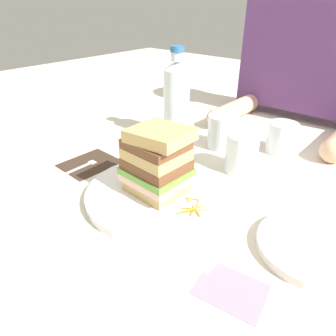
{
  "coord_description": "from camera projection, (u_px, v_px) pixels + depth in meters",
  "views": [
    {
      "loc": [
        0.36,
        -0.4,
        0.36
      ],
      "look_at": [
        0.0,
        0.01,
        0.06
      ],
      "focal_mm": 32.55,
      "sensor_mm": 36.0,
      "label": 1
    }
  ],
  "objects": [
    {
      "name": "knife",
      "position": [
        233.0,
        238.0,
        0.52
      ],
      "size": [
        0.03,
        0.2,
        0.0
      ],
      "color": "silver",
      "rests_on": "ground_plane"
    },
    {
      "name": "side_plate",
      "position": [
        312.0,
        247.0,
        0.49
      ],
      "size": [
        0.18,
        0.18,
        0.02
      ],
      "primitive_type": "cylinder",
      "color": "white",
      "rests_on": "ground_plane"
    },
    {
      "name": "main_plate",
      "position": [
        158.0,
        194.0,
        0.63
      ],
      "size": [
        0.29,
        0.29,
        0.02
      ],
      "primitive_type": "cylinder",
      "color": "white",
      "rests_on": "ground_plane"
    },
    {
      "name": "carrot_shred_1",
      "position": [
        140.0,
        175.0,
        0.67
      ],
      "size": [
        0.01,
        0.02,
        0.0
      ],
      "primitive_type": "cylinder",
      "rotation": [
        0.0,
        1.57,
        1.22
      ],
      "color": "orange",
      "rests_on": "main_plate"
    },
    {
      "name": "carrot_shred_11",
      "position": [
        196.0,
        211.0,
        0.56
      ],
      "size": [
        0.03,
        0.02,
        0.0
      ],
      "primitive_type": "cylinder",
      "rotation": [
        0.0,
        1.57,
        2.6
      ],
      "color": "orange",
      "rests_on": "main_plate"
    },
    {
      "name": "carrot_shred_4",
      "position": [
        136.0,
        178.0,
        0.66
      ],
      "size": [
        0.01,
        0.02,
        0.0
      ],
      "primitive_type": "cylinder",
      "rotation": [
        0.0,
        1.57,
        1.26
      ],
      "color": "orange",
      "rests_on": "main_plate"
    },
    {
      "name": "juice_glass",
      "position": [
        241.0,
        155.0,
        0.71
      ],
      "size": [
        0.07,
        0.07,
        0.09
      ],
      "color": "white",
      "rests_on": "ground_plane"
    },
    {
      "name": "empty_tumbler_1",
      "position": [
        222.0,
        132.0,
        0.82
      ],
      "size": [
        0.08,
        0.08,
        0.09
      ],
      "primitive_type": "cylinder",
      "color": "silver",
      "rests_on": "ground_plane"
    },
    {
      "name": "carrot_shred_2",
      "position": [
        136.0,
        172.0,
        0.68
      ],
      "size": [
        0.01,
        0.02,
        0.0
      ],
      "primitive_type": "cylinder",
      "rotation": [
        0.0,
        1.57,
        5.3
      ],
      "color": "orange",
      "rests_on": "main_plate"
    },
    {
      "name": "carrot_shred_10",
      "position": [
        194.0,
        208.0,
        0.57
      ],
      "size": [
        0.01,
        0.03,
        0.0
      ],
      "primitive_type": "cylinder",
      "rotation": [
        0.0,
        1.57,
        1.16
      ],
      "color": "orange",
      "rests_on": "main_plate"
    },
    {
      "name": "carrot_shred_13",
      "position": [
        199.0,
        211.0,
        0.56
      ],
      "size": [
        0.02,
        0.03,
        0.0
      ],
      "primitive_type": "cylinder",
      "rotation": [
        0.0,
        1.57,
        0.98
      ],
      "color": "orange",
      "rests_on": "main_plate"
    },
    {
      "name": "napkin_dark",
      "position": [
        90.0,
        163.0,
        0.76
      ],
      "size": [
        0.11,
        0.13,
        0.0
      ],
      "primitive_type": "cube",
      "rotation": [
        0.0,
        0.0,
        -0.02
      ],
      "color": "#38281E",
      "rests_on": "ground_plane"
    },
    {
      "name": "carrot_shred_6",
      "position": [
        197.0,
        205.0,
        0.58
      ],
      "size": [
        0.02,
        0.03,
        0.0
      ],
      "primitive_type": "cylinder",
      "rotation": [
        0.0,
        1.57,
        2.06
      ],
      "color": "orange",
      "rests_on": "main_plate"
    },
    {
      "name": "carrot_shred_12",
      "position": [
        188.0,
        208.0,
        0.57
      ],
      "size": [
        0.02,
        0.02,
        0.0
      ],
      "primitive_type": "cylinder",
      "rotation": [
        0.0,
        1.57,
        0.63
      ],
      "color": "orange",
      "rests_on": "main_plate"
    },
    {
      "name": "carrot_shred_5",
      "position": [
        191.0,
        200.0,
        0.59
      ],
      "size": [
        0.03,
        0.01,
        0.0
      ],
      "primitive_type": "cylinder",
      "rotation": [
        0.0,
        1.57,
        0.47
      ],
      "color": "orange",
      "rests_on": "main_plate"
    },
    {
      "name": "sandwich",
      "position": [
        158.0,
        162.0,
        0.59
      ],
      "size": [
        0.12,
        0.11,
        0.14
      ],
      "color": "tan",
      "rests_on": "main_plate"
    },
    {
      "name": "carrot_shred_3",
      "position": [
        131.0,
        175.0,
        0.67
      ],
      "size": [
        0.01,
        0.02,
        0.0
      ],
      "primitive_type": "cylinder",
      "rotation": [
        0.0,
        1.57,
        4.22
      ],
      "color": "orange",
      "rests_on": "main_plate"
    },
    {
      "name": "empty_tumbler_0",
      "position": [
        282.0,
        137.0,
        0.8
      ],
      "size": [
        0.08,
        0.08,
        0.08
      ],
      "primitive_type": "cylinder",
      "color": "silver",
      "rests_on": "ground_plane"
    },
    {
      "name": "diner_across",
      "position": [
        319.0,
        35.0,
        0.92
      ],
      "size": [
        0.46,
        0.41,
        0.57
      ],
      "color": "#DBAD89",
      "rests_on": "ground_plane"
    },
    {
      "name": "ground_plane",
      "position": [
        164.0,
        193.0,
        0.65
      ],
      "size": [
        3.0,
        3.0,
        0.0
      ],
      "primitive_type": "plane",
      "color": "beige"
    },
    {
      "name": "carrot_shred_8",
      "position": [
        188.0,
        200.0,
        0.59
      ],
      "size": [
        0.02,
        0.01,
        0.0
      ],
      "primitive_type": "cylinder",
      "rotation": [
        0.0,
        1.57,
        5.76
      ],
      "color": "orange",
      "rests_on": "main_plate"
    },
    {
      "name": "fork",
      "position": [
        82.0,
        165.0,
        0.74
      ],
      "size": [
        0.02,
        0.17,
        0.0
      ],
      "color": "silver",
      "rests_on": "napkin_dark"
    },
    {
      "name": "carrot_shred_0",
      "position": [
        137.0,
        175.0,
        0.67
      ],
      "size": [
        0.02,
        0.01,
        0.0
      ],
      "primitive_type": "cylinder",
      "rotation": [
        0.0,
        1.57,
        6.07
      ],
      "color": "orange",
      "rests_on": "main_plate"
    },
    {
      "name": "napkin_pink",
      "position": [
        231.0,
        289.0,
        0.43
      ],
      "size": [
        0.11,
        0.09,
        0.0
      ],
      "primitive_type": "cube",
      "rotation": [
        0.0,
        0.0,
        0.16
      ],
      "color": "pink",
      "rests_on": "ground_plane"
    },
    {
      "name": "carrot_shred_7",
      "position": [
        183.0,
        212.0,
        0.56
      ],
      "size": [
        0.02,
        0.03,
        0.0
      ],
      "primitive_type": "cylinder",
      "rotation": [
        0.0,
        1.57,
        4.11
      ],
      "color": "orange",
      "rests_on": "main_plate"
    },
    {
      "name": "carrot_shred_9",
      "position": [
        189.0,
        210.0,
        0.56
      ],
      "size": [
        0.02,
        0.03,
        0.0
      ],
      "primitive_type": "cylinder",
      "rotation": [
        0.0,
        1.57,
        1.09
      ],
      "color": "orange",
      "rests_on": "main_plate"
    },
    {
      "name": "water_bottle",
      "position": [
        176.0,
        100.0,
        0.85
      ],
      "size": [
        0.07,
        0.07,
        0.25
      ],
      "color": "silver",
      "rests_on": "ground_plane"
    },
    {
      "name": "carrot_shred_14",
      "position": [
        193.0,
        211.0,
        0.56
      ],
      "size": [
        0.01,
        0.03,
        0.0
      ],
      "primitive_type": "cylinder",
      "rotation": [
        0.0,
        1.57,
        4.97
      ],
      "color": "orange",
      "rests_on": "main_plate"
    }
  ]
}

